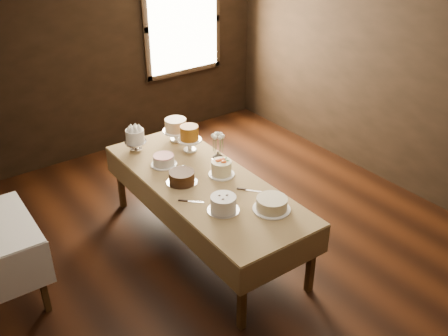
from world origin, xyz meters
TOP-DOWN VIEW (x-y plane):
  - floor at (0.00, 0.00)m, footprint 5.00×6.00m
  - wall_back at (0.00, 3.00)m, footprint 5.00×0.02m
  - wall_right at (2.50, 0.00)m, footprint 0.02×6.00m
  - window at (1.30, 2.94)m, footprint 1.10×0.05m
  - display_table at (-0.12, 0.37)m, footprint 1.00×2.49m
  - cake_meringue at (-0.35, 1.35)m, footprint 0.24×0.24m
  - cake_speckled at (0.14, 1.31)m, footprint 0.34×0.34m
  - cake_lattice at (-0.27, 0.88)m, footprint 0.29×0.29m
  - cake_caramel at (0.12, 1.00)m, footprint 0.26×0.26m
  - cake_chocolate at (-0.31, 0.47)m, footprint 0.33×0.33m
  - cake_flowers at (0.09, 0.36)m, footprint 0.27×0.27m
  - cake_swirl at (-0.27, -0.16)m, footprint 0.33×0.33m
  - cake_cream at (0.08, -0.41)m, footprint 0.37×0.37m
  - cake_server_b at (0.15, -0.07)m, footprint 0.17×0.20m
  - cake_server_c at (-0.12, 0.69)m, footprint 0.05×0.24m
  - cake_server_d at (0.18, 0.63)m, footprint 0.15×0.22m
  - cake_server_e at (-0.40, 0.10)m, footprint 0.19×0.19m
  - flower_vase at (0.22, 0.60)m, footprint 0.13×0.13m
  - flower_bouquet at (0.22, 0.60)m, footprint 0.14×0.14m

SIDE VIEW (x-z plane):
  - floor at x=0.00m, z-range -0.01..0.01m
  - display_table at x=-0.12m, z-range 0.33..1.10m
  - cake_server_b at x=0.15m, z-range 0.77..0.78m
  - cake_server_c at x=-0.12m, z-range 0.77..0.78m
  - cake_server_d at x=0.18m, z-range 0.77..0.78m
  - cake_server_e at x=-0.40m, z-range 0.77..0.78m
  - cake_lattice at x=-0.27m, z-range 0.76..0.87m
  - cake_cream at x=0.08m, z-range 0.77..0.88m
  - cake_chocolate at x=-0.31m, z-range 0.77..0.88m
  - flower_vase at x=0.22m, z-range 0.77..0.89m
  - cake_swirl at x=-0.27m, z-range 0.76..0.91m
  - cake_flowers at x=0.09m, z-range 0.76..0.92m
  - cake_meringue at x=-0.35m, z-range 0.76..1.01m
  - cake_speckled at x=0.14m, z-range 0.75..1.02m
  - cake_caramel at x=0.12m, z-range 0.75..1.05m
  - flower_bouquet at x=0.22m, z-range 0.91..1.11m
  - wall_back at x=0.00m, z-range 0.00..2.80m
  - wall_right at x=2.50m, z-range 0.00..2.80m
  - window at x=1.30m, z-range 0.95..2.25m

